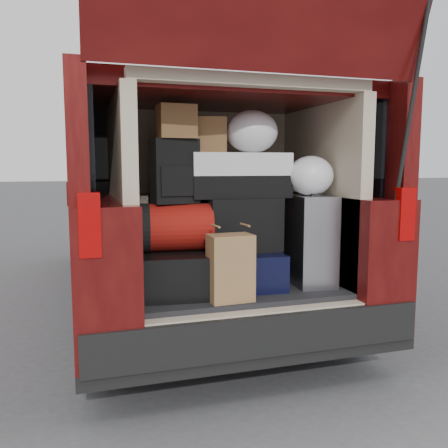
{
  "coord_description": "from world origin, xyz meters",
  "views": [
    {
      "loc": [
        -0.9,
        -2.58,
        1.29
      ],
      "look_at": [
        -0.05,
        0.2,
        0.93
      ],
      "focal_mm": 38.0,
      "sensor_mm": 36.0,
      "label": 1
    }
  ],
  "objects_px": {
    "navy_hardshell": "(244,268)",
    "black_soft_case": "(241,224)",
    "red_duffel": "(175,227)",
    "twotone_duffel": "(238,175)",
    "silver_roller": "(310,240)",
    "black_hardshell": "(172,270)",
    "backpack": "(174,171)",
    "kraft_bag": "(230,268)"
  },
  "relations": [
    {
      "from": "black_hardshell",
      "to": "kraft_bag",
      "type": "bearing_deg",
      "value": -43.89
    },
    {
      "from": "red_duffel",
      "to": "twotone_duffel",
      "type": "bearing_deg",
      "value": 16.64
    },
    {
      "from": "black_hardshell",
      "to": "navy_hardshell",
      "type": "height_order",
      "value": "black_hardshell"
    },
    {
      "from": "red_duffel",
      "to": "backpack",
      "type": "height_order",
      "value": "backpack"
    },
    {
      "from": "red_duffel",
      "to": "backpack",
      "type": "relative_size",
      "value": 1.14
    },
    {
      "from": "black_hardshell",
      "to": "navy_hardshell",
      "type": "distance_m",
      "value": 0.45
    },
    {
      "from": "red_duffel",
      "to": "black_soft_case",
      "type": "xyz_separation_m",
      "value": [
        0.42,
        0.02,
        -0.0
      ]
    },
    {
      "from": "kraft_bag",
      "to": "black_soft_case",
      "type": "height_order",
      "value": "black_soft_case"
    },
    {
      "from": "backpack",
      "to": "silver_roller",
      "type": "bearing_deg",
      "value": -12.61
    },
    {
      "from": "kraft_bag",
      "to": "black_soft_case",
      "type": "relative_size",
      "value": 0.81
    },
    {
      "from": "backpack",
      "to": "red_duffel",
      "type": "bearing_deg",
      "value": -110.55
    },
    {
      "from": "silver_roller",
      "to": "black_soft_case",
      "type": "xyz_separation_m",
      "value": [
        -0.42,
        0.09,
        0.1
      ]
    },
    {
      "from": "black_soft_case",
      "to": "twotone_duffel",
      "type": "bearing_deg",
      "value": 96.61
    },
    {
      "from": "silver_roller",
      "to": "black_hardshell",
      "type": "bearing_deg",
      "value": 178.12
    },
    {
      "from": "navy_hardshell",
      "to": "backpack",
      "type": "distance_m",
      "value": 0.74
    },
    {
      "from": "black_hardshell",
      "to": "backpack",
      "type": "relative_size",
      "value": 1.64
    },
    {
      "from": "kraft_bag",
      "to": "backpack",
      "type": "height_order",
      "value": "backpack"
    },
    {
      "from": "twotone_duffel",
      "to": "backpack",
      "type": "bearing_deg",
      "value": -169.72
    },
    {
      "from": "kraft_bag",
      "to": "silver_roller",
      "type": "bearing_deg",
      "value": 17.66
    },
    {
      "from": "navy_hardshell",
      "to": "backpack",
      "type": "xyz_separation_m",
      "value": [
        -0.43,
        0.01,
        0.6
      ]
    },
    {
      "from": "silver_roller",
      "to": "twotone_duffel",
      "type": "xyz_separation_m",
      "value": [
        -0.43,
        0.14,
        0.4
      ]
    },
    {
      "from": "backpack",
      "to": "kraft_bag",
      "type": "bearing_deg",
      "value": -58.87
    },
    {
      "from": "red_duffel",
      "to": "twotone_duffel",
      "type": "xyz_separation_m",
      "value": [
        0.41,
        0.08,
        0.3
      ]
    },
    {
      "from": "kraft_bag",
      "to": "twotone_duffel",
      "type": "xyz_separation_m",
      "value": [
        0.16,
        0.37,
        0.5
      ]
    },
    {
      "from": "black_soft_case",
      "to": "red_duffel",
      "type": "bearing_deg",
      "value": -178.28
    },
    {
      "from": "silver_roller",
      "to": "black_soft_case",
      "type": "distance_m",
      "value": 0.44
    },
    {
      "from": "black_hardshell",
      "to": "red_duffel",
      "type": "xyz_separation_m",
      "value": [
        0.02,
        -0.03,
        0.26
      ]
    },
    {
      "from": "navy_hardshell",
      "to": "black_soft_case",
      "type": "distance_m",
      "value": 0.27
    },
    {
      "from": "navy_hardshell",
      "to": "twotone_duffel",
      "type": "bearing_deg",
      "value": 114.59
    },
    {
      "from": "silver_roller",
      "to": "red_duffel",
      "type": "bearing_deg",
      "value": 179.84
    },
    {
      "from": "silver_roller",
      "to": "navy_hardshell",
      "type": "bearing_deg",
      "value": 173.42
    },
    {
      "from": "black_soft_case",
      "to": "navy_hardshell",
      "type": "bearing_deg",
      "value": -36.48
    },
    {
      "from": "navy_hardshell",
      "to": "twotone_duffel",
      "type": "relative_size",
      "value": 0.83
    },
    {
      "from": "silver_roller",
      "to": "kraft_bag",
      "type": "relative_size",
      "value": 1.51
    },
    {
      "from": "black_hardshell",
      "to": "twotone_duffel",
      "type": "xyz_separation_m",
      "value": [
        0.43,
        0.05,
        0.56
      ]
    },
    {
      "from": "black_hardshell",
      "to": "backpack",
      "type": "xyz_separation_m",
      "value": [
        0.02,
        -0.0,
        0.59
      ]
    },
    {
      "from": "backpack",
      "to": "twotone_duffel",
      "type": "bearing_deg",
      "value": 0.93
    },
    {
      "from": "black_hardshell",
      "to": "twotone_duffel",
      "type": "bearing_deg",
      "value": 12.7
    },
    {
      "from": "black_hardshell",
      "to": "navy_hardshell",
      "type": "relative_size",
      "value": 1.22
    },
    {
      "from": "red_duffel",
      "to": "black_hardshell",
      "type": "bearing_deg",
      "value": 129.3
    },
    {
      "from": "navy_hardshell",
      "to": "red_duffel",
      "type": "distance_m",
      "value": 0.52
    },
    {
      "from": "red_duffel",
      "to": "black_soft_case",
      "type": "height_order",
      "value": "black_soft_case"
    }
  ]
}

